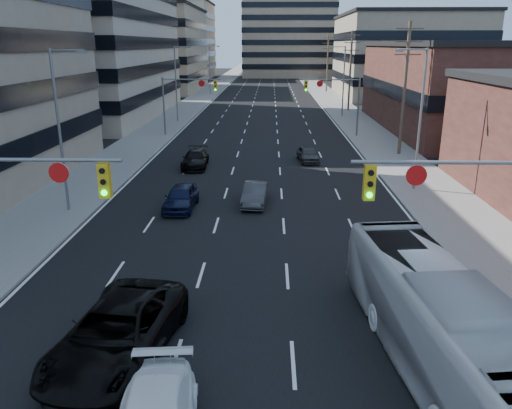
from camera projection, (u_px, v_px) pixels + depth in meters
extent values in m
cube|color=black|center=(267.00, 80.00, 133.06)|extent=(18.00, 300.00, 0.02)
cube|color=slate|center=(224.00, 80.00, 133.36)|extent=(5.00, 300.00, 0.15)
cube|color=slate|center=(310.00, 80.00, 132.72)|extent=(5.00, 300.00, 0.15)
cube|color=#ADA089|center=(50.00, 4.00, 62.92)|extent=(26.00, 34.00, 28.00)
cube|color=gray|center=(150.00, 50.00, 102.73)|extent=(20.00, 30.00, 16.00)
cube|color=#472119|center=(479.00, 89.00, 54.90)|extent=(20.00, 30.00, 9.00)
cube|color=gray|center=(403.00, 57.00, 90.26)|extent=(22.00, 28.00, 14.00)
cube|color=#ADA089|center=(168.00, 41.00, 140.29)|extent=(24.00, 24.00, 20.00)
cube|color=gray|center=(389.00, 57.00, 130.33)|extent=(22.00, 22.00, 12.00)
cylinder|color=slate|center=(18.00, 160.00, 15.39)|extent=(6.50, 0.12, 0.12)
cube|color=gold|center=(105.00, 181.00, 15.52)|extent=(0.35, 0.28, 1.10)
cylinder|color=black|center=(102.00, 171.00, 15.26)|extent=(0.18, 0.06, 0.18)
cylinder|color=black|center=(103.00, 182.00, 15.37)|extent=(0.18, 0.06, 0.18)
cylinder|color=#0CE526|center=(104.00, 193.00, 15.47)|extent=(0.18, 0.06, 0.18)
cylinder|color=white|center=(59.00, 173.00, 15.45)|extent=(0.64, 0.06, 0.64)
cylinder|color=slate|center=(459.00, 163.00, 15.02)|extent=(6.50, 0.12, 0.12)
cube|color=gold|center=(369.00, 183.00, 15.29)|extent=(0.35, 0.28, 1.10)
cylinder|color=black|center=(371.00, 173.00, 15.03)|extent=(0.18, 0.06, 0.18)
cylinder|color=black|center=(370.00, 184.00, 15.14)|extent=(0.18, 0.06, 0.18)
cylinder|color=#0CE526|center=(369.00, 195.00, 15.24)|extent=(0.18, 0.06, 0.18)
cylinder|color=white|center=(416.00, 175.00, 15.15)|extent=(0.64, 0.06, 0.64)
cylinder|color=slate|center=(164.00, 107.00, 51.55)|extent=(0.18, 0.18, 6.00)
cylinder|color=slate|center=(192.00, 79.00, 50.60)|extent=(6.00, 0.12, 0.12)
cube|color=gold|center=(215.00, 86.00, 50.74)|extent=(0.35, 0.28, 1.10)
cylinder|color=black|center=(215.00, 83.00, 50.48)|extent=(0.18, 0.06, 0.18)
cylinder|color=black|center=(215.00, 86.00, 50.58)|extent=(0.18, 0.06, 0.18)
cylinder|color=#0CE526|center=(215.00, 90.00, 50.69)|extent=(0.18, 0.06, 0.18)
cylinder|color=white|center=(202.00, 83.00, 50.67)|extent=(0.64, 0.06, 0.64)
cylinder|color=slate|center=(358.00, 108.00, 50.99)|extent=(0.18, 0.18, 6.00)
cylinder|color=slate|center=(330.00, 80.00, 50.21)|extent=(6.00, 0.12, 0.12)
cube|color=gold|center=(306.00, 86.00, 50.48)|extent=(0.35, 0.28, 1.10)
cylinder|color=black|center=(306.00, 83.00, 50.22)|extent=(0.18, 0.06, 0.18)
cylinder|color=black|center=(306.00, 86.00, 50.33)|extent=(0.18, 0.06, 0.18)
cylinder|color=#0CE526|center=(306.00, 90.00, 50.44)|extent=(0.18, 0.06, 0.18)
cylinder|color=white|center=(320.00, 84.00, 50.34)|extent=(0.64, 0.06, 0.64)
cylinder|color=#4C3D2D|center=(404.00, 91.00, 41.60)|extent=(0.28, 0.28, 11.00)
cube|color=#4C3D2D|center=(410.00, 29.00, 40.10)|extent=(2.20, 0.10, 0.10)
cube|color=#4C3D2D|center=(409.00, 42.00, 40.40)|extent=(2.20, 0.10, 0.10)
cube|color=#4C3D2D|center=(408.00, 54.00, 40.71)|extent=(2.20, 0.10, 0.10)
cylinder|color=#4C3D2D|center=(350.00, 72.00, 70.14)|extent=(0.28, 0.28, 11.00)
cube|color=#4C3D2D|center=(352.00, 35.00, 68.64)|extent=(2.20, 0.10, 0.10)
cube|color=#4C3D2D|center=(352.00, 43.00, 68.95)|extent=(2.20, 0.10, 0.10)
cube|color=#4C3D2D|center=(351.00, 50.00, 69.25)|extent=(2.20, 0.10, 0.10)
cylinder|color=#4C3D2D|center=(327.00, 64.00, 98.69)|extent=(0.28, 0.28, 11.00)
cube|color=#4C3D2D|center=(328.00, 38.00, 97.18)|extent=(2.20, 0.10, 0.10)
cube|color=#4C3D2D|center=(328.00, 43.00, 97.49)|extent=(2.20, 0.10, 0.10)
cube|color=#4C3D2D|center=(328.00, 48.00, 97.80)|extent=(2.20, 0.10, 0.10)
cylinder|color=slate|center=(60.00, 134.00, 27.31)|extent=(0.16, 0.16, 9.00)
cylinder|color=slate|center=(67.00, 50.00, 25.94)|extent=(1.80, 0.10, 0.10)
cube|color=slate|center=(82.00, 52.00, 25.94)|extent=(0.50, 0.22, 0.14)
cylinder|color=slate|center=(176.00, 85.00, 60.61)|extent=(0.16, 0.16, 9.00)
cylinder|color=slate|center=(182.00, 47.00, 59.24)|extent=(1.80, 0.10, 0.10)
cube|color=slate|center=(188.00, 48.00, 59.24)|extent=(0.50, 0.22, 0.14)
cylinder|color=slate|center=(210.00, 70.00, 93.92)|extent=(0.16, 0.16, 9.00)
cylinder|color=slate|center=(214.00, 46.00, 92.54)|extent=(1.80, 0.10, 0.10)
cube|color=slate|center=(218.00, 46.00, 92.54)|extent=(0.50, 0.22, 0.14)
cylinder|color=slate|center=(420.00, 122.00, 31.49)|extent=(0.16, 0.16, 9.00)
cylinder|color=slate|center=(412.00, 49.00, 30.16)|extent=(1.80, 0.10, 0.10)
cube|color=slate|center=(399.00, 51.00, 30.21)|extent=(0.50, 0.22, 0.14)
cylinder|color=slate|center=(344.00, 82.00, 64.79)|extent=(0.16, 0.16, 9.00)
cylinder|color=slate|center=(338.00, 47.00, 63.46)|extent=(1.80, 0.10, 0.10)
cube|color=slate|center=(332.00, 47.00, 63.51)|extent=(0.50, 0.22, 0.14)
imported|color=black|center=(118.00, 332.00, 15.12)|extent=(3.65, 6.55, 1.73)
imported|color=silver|center=(439.00, 322.00, 14.49)|extent=(3.76, 11.06, 3.02)
imported|color=black|center=(181.00, 197.00, 29.04)|extent=(1.79, 4.18, 1.41)
imported|color=#343537|center=(255.00, 194.00, 29.87)|extent=(1.61, 3.95, 1.27)
imported|color=black|center=(195.00, 159.00, 38.89)|extent=(2.02, 4.66, 1.33)
imported|color=#363638|center=(308.00, 154.00, 40.79)|extent=(1.90, 3.78, 1.24)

